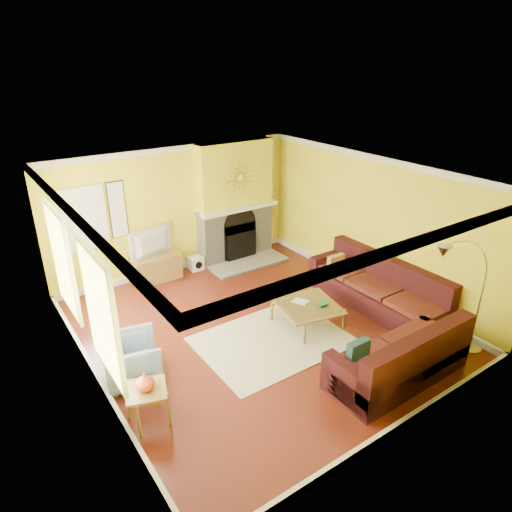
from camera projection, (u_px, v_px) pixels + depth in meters
floor at (256, 328)px, 8.00m from camera, size 5.50×6.00×0.02m
ceiling at (256, 176)px, 6.89m from camera, size 5.50×6.00×0.02m
wall_back at (176, 210)px, 9.70m from camera, size 5.50×0.02×2.70m
wall_front at (407, 347)px, 5.18m from camera, size 5.50×0.02×2.70m
wall_left at (84, 307)px, 6.01m from camera, size 0.02×6.00×2.70m
wall_right at (373, 225)px, 8.87m from camera, size 0.02×6.00×2.70m
baseboard at (256, 325)px, 7.97m from camera, size 5.50×6.00×0.12m
crown_molding at (256, 180)px, 6.91m from camera, size 5.50×6.00×0.12m
window_left_near at (61, 262)px, 6.95m from camera, size 0.06×1.22×1.72m
window_left_far at (100, 316)px, 5.52m from camera, size 0.06×1.22×1.72m
window_back at (84, 219)px, 8.60m from camera, size 0.82×0.06×1.22m
wall_art at (118, 210)px, 8.92m from camera, size 0.34×0.04×1.14m
fireplace at (235, 202)px, 10.24m from camera, size 1.80×0.40×2.70m
mantel at (241, 209)px, 10.11m from camera, size 1.92×0.22×0.08m
hearth at (249, 263)px, 10.37m from camera, size 1.80×0.70×0.06m
sunburst at (240, 178)px, 9.83m from camera, size 0.70×0.04×0.70m
rug at (272, 340)px, 7.63m from camera, size 2.40×1.80×0.02m
sectional_sofa at (352, 307)px, 7.76m from camera, size 2.88×3.46×0.90m
coffee_table at (307, 314)px, 8.03m from camera, size 1.18×1.18×0.40m
media_console at (157, 268)px, 9.59m from camera, size 1.00×0.45×0.55m
tv at (154, 243)px, 9.35m from camera, size 1.02×0.39×0.59m
subwoofer at (196, 263)px, 10.12m from camera, size 0.30×0.30×0.30m
armchair at (133, 359)px, 6.60m from camera, size 0.93×0.91×0.71m
side_table at (148, 406)px, 5.83m from camera, size 0.64×0.64×0.55m
vase at (145, 381)px, 5.67m from camera, size 0.28×0.28×0.25m
book at (298, 304)px, 7.94m from camera, size 0.29×0.32×0.03m
arc_lamp at (460, 303)px, 6.69m from camera, size 1.35×0.36×2.12m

